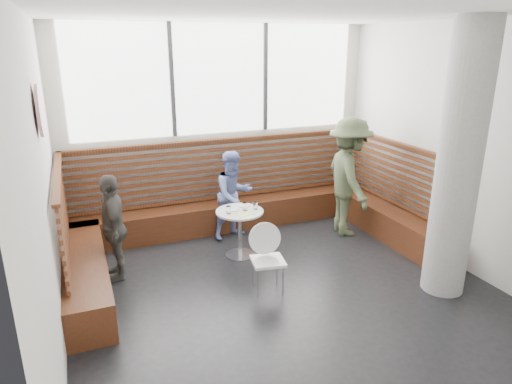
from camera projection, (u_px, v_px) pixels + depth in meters
name	position (u px, v px, depth m)	size (l,w,h in m)	color
room	(289.00, 167.00, 5.07)	(5.00, 5.00, 3.20)	silver
booth	(237.00, 214.00, 7.00)	(5.00, 2.50, 1.44)	#432010
concrete_column	(459.00, 164.00, 5.19)	(0.50, 0.50, 3.20)	gray
wall_art	(39.00, 111.00, 4.32)	(0.50, 0.50, 0.03)	white
cafe_table	(240.00, 224.00, 6.40)	(0.67, 0.67, 0.69)	silver
cafe_chair	(266.00, 253.00, 5.52)	(0.40, 0.39, 0.84)	white
adult_man	(349.00, 177.00, 7.06)	(1.20, 0.69, 1.86)	#485236
child_back	(234.00, 195.00, 6.99)	(0.67, 0.52, 1.38)	#6B79BB
child_left	(113.00, 227.00, 5.76)	(0.81, 0.34, 1.39)	#494642
plate_near	(232.00, 209.00, 6.38)	(0.18, 0.18, 0.01)	white
plate_far	(244.00, 205.00, 6.53)	(0.19, 0.19, 0.01)	white
glass_left	(229.00, 210.00, 6.23)	(0.07, 0.07, 0.11)	white
glass_mid	(245.00, 206.00, 6.35)	(0.07, 0.07, 0.11)	white
glass_right	(255.00, 205.00, 6.40)	(0.06, 0.06, 0.10)	white
menu_card	(245.00, 214.00, 6.22)	(0.21, 0.15, 0.00)	#A5C64C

